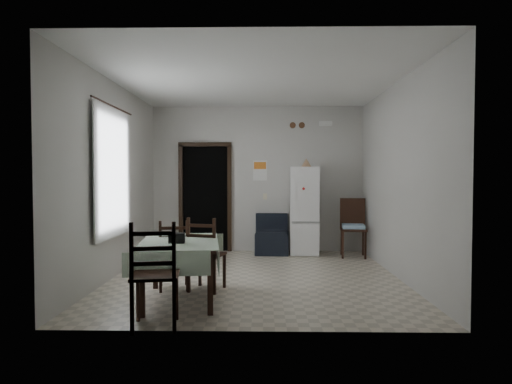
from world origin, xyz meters
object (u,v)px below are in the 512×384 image
at_px(fridge, 304,211).
at_px(corner_chair, 353,228).
at_px(dining_chair_far_left, 174,254).
at_px(dining_chair_far_right, 207,253).
at_px(dining_table, 180,271).
at_px(dining_chair_near_head, 155,274).
at_px(navy_seat, 272,234).

distance_m(fridge, corner_chair, 0.98).
height_order(dining_chair_far_left, dining_chair_far_right, dining_chair_far_right).
bearing_deg(fridge, corner_chair, -14.90).
bearing_deg(dining_table, dining_chair_far_left, 101.79).
distance_m(dining_chair_far_left, dining_chair_far_right, 0.45).
bearing_deg(dining_chair_near_head, dining_table, -102.25).
height_order(fridge, dining_chair_far_left, fridge).
height_order(corner_chair, dining_chair_far_right, corner_chair).
bearing_deg(dining_table, dining_chair_far_right, 53.51).
height_order(navy_seat, dining_chair_near_head, dining_chair_near_head).
bearing_deg(navy_seat, dining_chair_far_left, -114.38).
xyz_separation_m(fridge, corner_chair, (0.88, -0.30, -0.30)).
bearing_deg(fridge, navy_seat, -176.39).
relative_size(fridge, navy_seat, 2.20).
xyz_separation_m(dining_chair_far_right, dining_chair_near_head, (-0.32, -1.40, 0.05)).
relative_size(fridge, dining_chair_near_head, 1.58).
bearing_deg(corner_chair, dining_chair_far_right, -128.25).
height_order(corner_chair, dining_chair_far_left, corner_chair).
height_order(navy_seat, corner_chair, corner_chair).
relative_size(dining_table, dining_chair_near_head, 1.30).
relative_size(navy_seat, corner_chair, 0.71).
distance_m(navy_seat, corner_chair, 1.54).
relative_size(fridge, dining_chair_far_right, 1.74).
height_order(navy_seat, dining_chair_far_right, dining_chair_far_right).
relative_size(corner_chair, dining_table, 0.78).
distance_m(dining_table, dining_chair_far_right, 0.56).
relative_size(navy_seat, dining_chair_far_left, 0.83).
bearing_deg(dining_table, corner_chair, 39.31).
bearing_deg(navy_seat, dining_table, -107.32).
xyz_separation_m(dining_table, dining_chair_far_right, (0.26, 0.47, 0.12)).
bearing_deg(dining_chair_far_right, dining_table, 76.68).
bearing_deg(navy_seat, fridge, 3.10).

